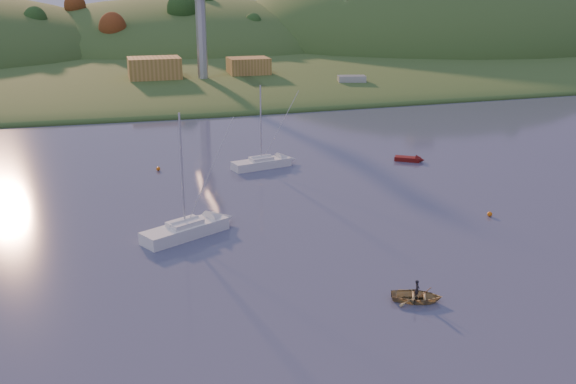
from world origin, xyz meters
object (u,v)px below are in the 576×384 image
object	(u,v)px
sailboat_near	(185,229)
red_tender	(413,159)
canoe	(417,296)
sailboat_far	(261,162)

from	to	relation	value
sailboat_near	red_tender	bearing A→B (deg)	1.99
sailboat_near	canoe	world-z (taller)	sailboat_near
red_tender	sailboat_near	bearing A→B (deg)	-117.66
canoe	red_tender	world-z (taller)	red_tender
sailboat_near	sailboat_far	size ratio (longest dim) A/B	1.11
canoe	red_tender	size ratio (longest dim) A/B	0.94
sailboat_far	canoe	xyz separation A→B (m)	(2.30, -38.10, -0.31)
sailboat_far	red_tender	size ratio (longest dim) A/B	2.65
sailboat_near	canoe	bearing A→B (deg)	-77.23
sailboat_near	red_tender	xyz separation A→B (m)	(32.25, 18.04, -0.47)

